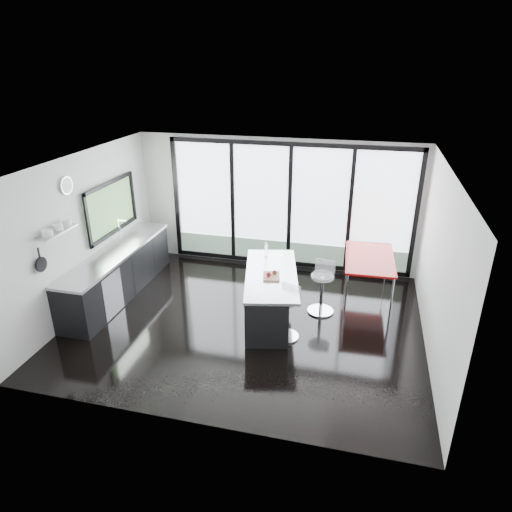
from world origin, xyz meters
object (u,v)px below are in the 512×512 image
(bar_stool_near, at_px, (286,319))
(bar_stool_far, at_px, (321,294))
(island, at_px, (267,295))
(red_table, at_px, (368,277))

(bar_stool_near, distance_m, bar_stool_far, 1.07)
(island, relative_size, red_table, 1.43)
(red_table, bearing_deg, island, -145.78)
(red_table, bearing_deg, bar_stool_near, -125.92)
(island, distance_m, red_table, 2.07)
(bar_stool_far, distance_m, red_table, 1.12)
(bar_stool_far, bearing_deg, island, -150.48)
(island, height_order, bar_stool_near, island)
(bar_stool_far, bearing_deg, red_table, 52.20)
(bar_stool_near, distance_m, red_table, 2.16)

